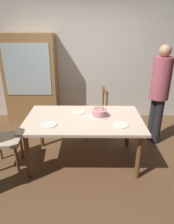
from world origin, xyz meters
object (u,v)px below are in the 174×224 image
at_px(plate_near_celebrant, 49,125).
at_px(plate_near_guest, 121,125).
at_px(china_cabinet, 31,79).
at_px(person_guest, 160,90).
at_px(chair_spindle_back, 96,114).
at_px(plate_far_side, 79,112).
at_px(birthday_cake, 99,113).
at_px(dining_table, 84,123).

height_order(plate_near_celebrant, plate_near_guest, same).
bearing_deg(china_cabinet, person_guest, -20.76).
bearing_deg(chair_spindle_back, plate_far_side, -116.35).
xyz_separation_m(plate_near_celebrant, person_guest, (1.78, 0.85, 0.25)).
bearing_deg(plate_near_guest, birthday_cake, 133.18).
bearing_deg(china_cabinet, chair_spindle_back, -27.42).
bearing_deg(china_cabinet, dining_table, -53.00).
height_order(dining_table, plate_far_side, plate_far_side).
height_order(plate_near_guest, chair_spindle_back, chair_spindle_back).
xyz_separation_m(plate_near_celebrant, chair_spindle_back, (0.69, 1.07, -0.29)).
xyz_separation_m(birthday_cake, china_cabinet, (-1.41, 1.49, 0.15)).
distance_m(birthday_cake, plate_near_guest, 0.42).
bearing_deg(plate_near_guest, plate_near_celebrant, 180.00).
bearing_deg(chair_spindle_back, person_guest, -11.35).
bearing_deg(birthday_cake, chair_spindle_back, 91.71).
distance_m(birthday_cake, plate_near_celebrant, 0.78).
bearing_deg(china_cabinet, plate_near_celebrant, -68.72).
height_order(plate_near_celebrant, chair_spindle_back, chair_spindle_back).
height_order(plate_far_side, person_guest, person_guest).
relative_size(birthday_cake, chair_spindle_back, 0.29).
bearing_deg(plate_far_side, dining_table, -69.46).
bearing_deg(plate_far_side, plate_near_celebrant, -130.13).
bearing_deg(plate_near_celebrant, birthday_cake, 22.96).
bearing_deg(plate_near_celebrant, chair_spindle_back, 57.14).
xyz_separation_m(plate_far_side, chair_spindle_back, (0.30, 0.61, -0.29)).
bearing_deg(dining_table, china_cabinet, 127.00).
height_order(dining_table, birthday_cake, birthday_cake).
relative_size(plate_near_celebrant, plate_near_guest, 1.00).
bearing_deg(plate_far_side, plate_near_guest, -37.33).
distance_m(chair_spindle_back, person_guest, 1.24).
xyz_separation_m(plate_far_side, plate_near_guest, (0.61, -0.46, 0.00)).
relative_size(plate_near_guest, chair_spindle_back, 0.23).
height_order(plate_far_side, plate_near_guest, same).
distance_m(plate_far_side, chair_spindle_back, 0.74).
bearing_deg(chair_spindle_back, china_cabinet, 152.58).
bearing_deg(chair_spindle_back, plate_near_guest, -74.00).
height_order(plate_far_side, china_cabinet, china_cabinet).
bearing_deg(plate_far_side, chair_spindle_back, 63.65).
relative_size(chair_spindle_back, china_cabinet, 0.50).
distance_m(dining_table, person_guest, 1.48).
xyz_separation_m(plate_near_guest, person_guest, (0.78, 0.85, 0.25)).
height_order(chair_spindle_back, china_cabinet, china_cabinet).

